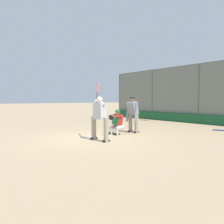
{
  "coord_description": "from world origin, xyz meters",
  "views": [
    {
      "loc": [
        -7.42,
        4.98,
        1.59
      ],
      "look_at": [
        -0.21,
        -1.0,
        1.05
      ],
      "focal_mm": 35.0,
      "sensor_mm": 36.0,
      "label": 1
    }
  ],
  "objects_px": {
    "umpire_home": "(133,114)",
    "spare_bat_by_padding": "(143,120)",
    "spare_bat_near_backstop": "(220,130)",
    "baseball_loose": "(131,137)",
    "batter_at_plate": "(100,117)",
    "catcher_behind_plate": "(116,121)"
  },
  "relations": [
    {
      "from": "umpire_home",
      "to": "spare_bat_by_padding",
      "type": "height_order",
      "value": "umpire_home"
    },
    {
      "from": "catcher_behind_plate",
      "to": "spare_bat_near_backstop",
      "type": "distance_m",
      "value": 5.41
    },
    {
      "from": "batter_at_plate",
      "to": "baseball_loose",
      "type": "distance_m",
      "value": 1.63
    },
    {
      "from": "umpire_home",
      "to": "spare_bat_near_backstop",
      "type": "height_order",
      "value": "umpire_home"
    },
    {
      "from": "umpire_home",
      "to": "batter_at_plate",
      "type": "bearing_deg",
      "value": 103.08
    },
    {
      "from": "batter_at_plate",
      "to": "baseball_loose",
      "type": "xyz_separation_m",
      "value": [
        -0.38,
        -1.31,
        -0.89
      ]
    },
    {
      "from": "umpire_home",
      "to": "spare_bat_by_padding",
      "type": "xyz_separation_m",
      "value": [
        3.88,
        -4.95,
        -0.88
      ]
    },
    {
      "from": "umpire_home",
      "to": "baseball_loose",
      "type": "height_order",
      "value": "umpire_home"
    },
    {
      "from": "spare_bat_near_backstop",
      "to": "spare_bat_by_padding",
      "type": "xyz_separation_m",
      "value": [
        6.28,
        -1.13,
        -0.0
      ]
    },
    {
      "from": "spare_bat_near_backstop",
      "to": "spare_bat_by_padding",
      "type": "relative_size",
      "value": 0.96
    },
    {
      "from": "umpire_home",
      "to": "spare_bat_near_backstop",
      "type": "distance_m",
      "value": 4.6
    },
    {
      "from": "spare_bat_by_padding",
      "to": "spare_bat_near_backstop",
      "type": "bearing_deg",
      "value": 171.1
    },
    {
      "from": "umpire_home",
      "to": "baseball_loose",
      "type": "relative_size",
      "value": 23.07
    },
    {
      "from": "spare_bat_near_backstop",
      "to": "spare_bat_by_padding",
      "type": "bearing_deg",
      "value": -28.93
    },
    {
      "from": "spare_bat_by_padding",
      "to": "catcher_behind_plate",
      "type": "bearing_deg",
      "value": 123.97
    },
    {
      "from": "spare_bat_near_backstop",
      "to": "baseball_loose",
      "type": "height_order",
      "value": "baseball_loose"
    },
    {
      "from": "batter_at_plate",
      "to": "umpire_home",
      "type": "distance_m",
      "value": 2.52
    },
    {
      "from": "spare_bat_by_padding",
      "to": "baseball_loose",
      "type": "bearing_deg",
      "value": 130.2
    },
    {
      "from": "catcher_behind_plate",
      "to": "umpire_home",
      "type": "distance_m",
      "value": 1.0
    },
    {
      "from": "batter_at_plate",
      "to": "baseball_loose",
      "type": "height_order",
      "value": "batter_at_plate"
    },
    {
      "from": "umpire_home",
      "to": "spare_bat_by_padding",
      "type": "distance_m",
      "value": 6.36
    },
    {
      "from": "umpire_home",
      "to": "spare_bat_by_padding",
      "type": "bearing_deg",
      "value": -53.46
    }
  ]
}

